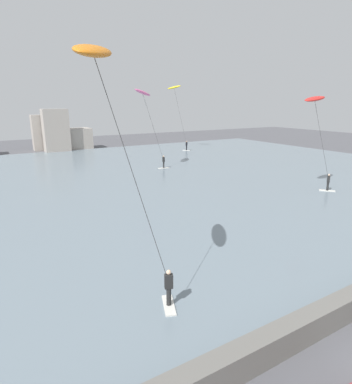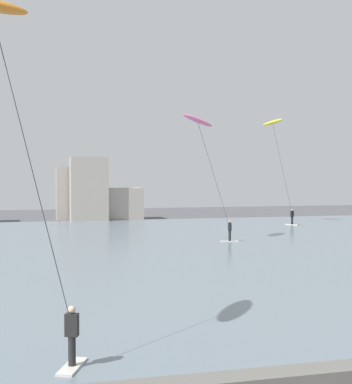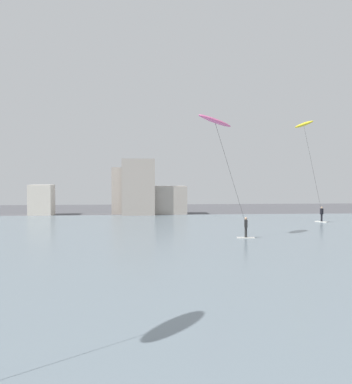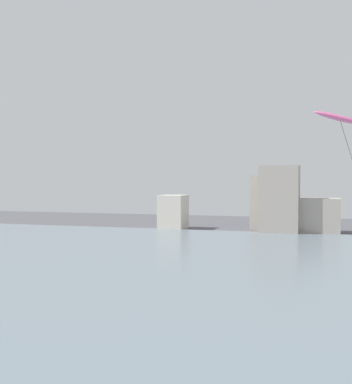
% 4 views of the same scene
% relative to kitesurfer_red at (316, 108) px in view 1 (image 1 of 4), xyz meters
% --- Properties ---
extents(seawall_barrier, '(60.00, 0.70, 1.03)m').
position_rel_kitesurfer_red_xyz_m(seawall_barrier, '(-15.75, -13.05, -7.23)').
color(seawall_barrier, '#66635E').
rests_on(seawall_barrier, ground).
extents(water_bay, '(84.00, 52.00, 0.10)m').
position_rel_kitesurfer_red_xyz_m(water_bay, '(-15.75, 13.65, -7.69)').
color(water_bay, slate).
rests_on(water_bay, ground).
extents(far_shore_buildings, '(20.14, 5.35, 7.25)m').
position_rel_kitesurfer_red_xyz_m(far_shore_buildings, '(-16.13, 41.10, -5.02)').
color(far_shore_buildings, beige).
rests_on(far_shore_buildings, ground).
extents(kitesurfer_red, '(3.99, 2.54, 8.84)m').
position_rel_kitesurfer_red_xyz_m(kitesurfer_red, '(0.00, 0.00, 0.00)').
color(kitesurfer_red, silver).
rests_on(kitesurfer_red, water_bay).
extents(kitesurfer_pink, '(4.95, 3.48, 9.92)m').
position_rel_kitesurfer_red_xyz_m(kitesurfer_pink, '(-8.74, 17.27, 1.07)').
color(kitesurfer_pink, silver).
rests_on(kitesurfer_pink, water_bay).
extents(kitesurfer_orange, '(3.83, 3.91, 10.34)m').
position_rel_kitesurfer_red_xyz_m(kitesurfer_orange, '(-22.14, -7.63, 1.33)').
color(kitesurfer_orange, silver).
rests_on(kitesurfer_orange, water_bay).
extents(kitesurfer_yellow, '(2.81, 4.29, 11.18)m').
position_rel_kitesurfer_red_xyz_m(kitesurfer_yellow, '(3.56, 30.60, 1.85)').
color(kitesurfer_yellow, silver).
rests_on(kitesurfer_yellow, water_bay).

